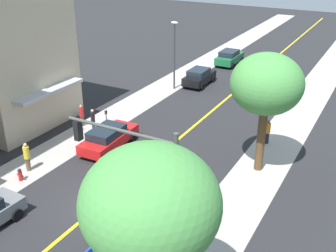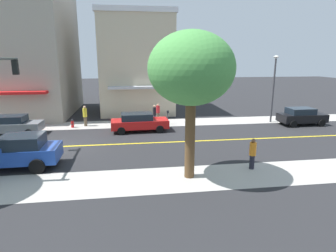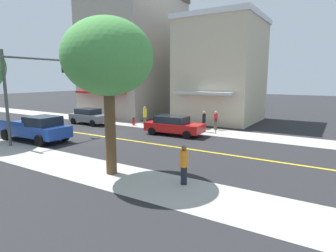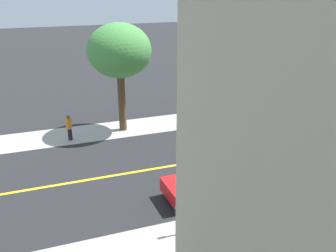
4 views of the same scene
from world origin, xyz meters
TOP-DOWN VIEW (x-y plane):
  - ground_plane at (0.00, 0.00)m, footprint 140.00×140.00m
  - sidewalk_left at (-6.31, 0.00)m, footprint 3.10×126.00m
  - sidewalk_right at (6.31, 0.00)m, footprint 3.10×126.00m
  - road_centerline_stripe at (0.00, 0.00)m, footprint 0.20×126.00m
  - corner_shop_building at (-13.08, -5.93)m, footprint 12.92×9.19m
  - brick_apartment_block at (-13.08, 5.59)m, footprint 9.48×8.01m
  - street_tree_right_corner at (6.14, 7.64)m, footprint 4.12×4.12m
  - fire_hydrant at (-5.52, -0.34)m, footprint 0.44×0.24m
  - parking_meter at (-5.66, 8.14)m, footprint 0.12×0.18m
  - street_lamp at (-5.28, 18.06)m, footprint 0.70×0.36m
  - red_sedan_left_curb at (-3.44, 5.42)m, footprint 2.25×4.77m
  - grey_sedan_left_curb at (-3.72, -4.52)m, footprint 2.05×4.23m
  - black_sedan_left_curb at (-3.72, 20.19)m, footprint 2.05×4.16m
  - blue_pickup_truck at (3.68, -2.03)m, footprint 2.41×5.92m
  - pedestrian_black_shirt at (-5.93, 6.95)m, footprint 0.31×0.31m
  - pedestrian_yellow_shirt at (-5.97, 0.71)m, footprint 0.37×0.37m
  - pedestrian_red_shirt at (-7.37, 7.41)m, footprint 0.36×0.36m
  - pedestrian_orange_shirt at (5.57, 11.27)m, footprint 0.36×0.36m

SIDE VIEW (x-z plane):
  - ground_plane at x=0.00m, z-range 0.00..0.00m
  - road_centerline_stripe at x=0.00m, z-range 0.00..0.00m
  - sidewalk_left at x=-6.31m, z-range 0.00..0.01m
  - sidewalk_right at x=6.31m, z-range 0.00..0.01m
  - fire_hydrant at x=-5.52m, z-range -0.01..0.77m
  - red_sedan_left_curb at x=-3.44m, z-range 0.04..1.57m
  - grey_sedan_left_curb at x=-3.72m, z-range 0.03..1.59m
  - black_sedan_left_curb at x=-3.72m, z-range 0.03..1.60m
  - parking_meter at x=-5.66m, z-range 0.21..1.50m
  - pedestrian_red_shirt at x=-7.37m, z-range 0.04..1.71m
  - pedestrian_orange_shirt at x=5.57m, z-range 0.05..1.77m
  - blue_pickup_truck at x=3.68m, z-range 0.00..1.86m
  - pedestrian_black_shirt at x=-5.93m, z-range 0.07..1.85m
  - pedestrian_yellow_shirt at x=-5.97m, z-range 0.05..1.89m
  - street_lamp at x=-5.28m, z-range 0.75..6.96m
  - brick_apartment_block at x=-13.08m, z-range 0.01..10.76m
  - street_tree_right_corner at x=6.14m, z-range 1.80..9.01m
  - corner_shop_building at x=-13.08m, z-range 0.01..14.67m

